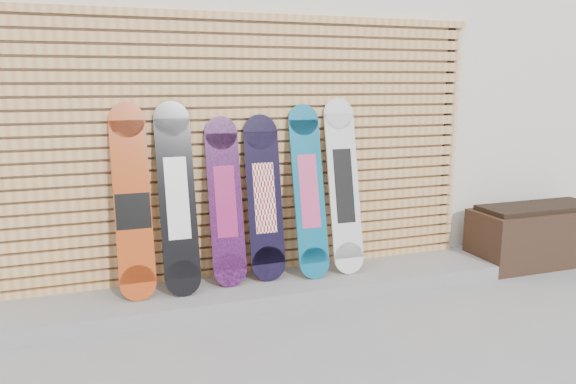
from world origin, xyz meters
The scene contains 11 objects.
ground centered at (0.00, 0.00, 0.00)m, with size 80.00×80.00×0.00m, color gray.
building centered at (0.50, 3.50, 1.80)m, with size 12.00×5.00×3.60m, color beige.
concrete_step centered at (-0.15, 0.68, 0.06)m, with size 4.60×0.70×0.12m, color gray.
slat_wall centered at (-0.15, 0.97, 1.21)m, with size 4.26×0.08×2.29m.
planter_box centered at (2.69, 0.59, 0.29)m, with size 1.30×0.54×0.59m.
snowboard_0 centered at (-1.08, 0.76, 0.85)m, with size 0.27×0.36×1.48m.
snowboard_1 centered at (-0.74, 0.75, 0.86)m, with size 0.28×0.39×1.49m.
snowboard_2 centered at (-0.35, 0.79, 0.80)m, with size 0.27×0.31×1.36m.
snowboard_3 centered at (-0.02, 0.80, 0.80)m, with size 0.29×0.29×1.37m.
snowboard_4 centered at (0.36, 0.76, 0.84)m, with size 0.27×0.36×1.45m.
snowboard_5 centered at (0.69, 0.77, 0.87)m, with size 0.28×0.35×1.50m.
Camera 1 is at (-1.36, -3.56, 1.75)m, focal length 35.00 mm.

